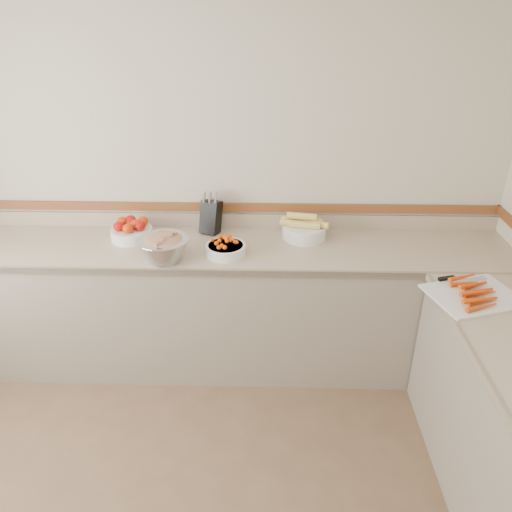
{
  "coord_description": "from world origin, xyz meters",
  "views": [
    {
      "loc": [
        0.42,
        -1.22,
        2.32
      ],
      "look_at": [
        0.35,
        1.35,
        1.0
      ],
      "focal_mm": 35.0,
      "sensor_mm": 36.0,
      "label": 1
    }
  ],
  "objects_px": {
    "knife_block": "(211,216)",
    "tomato_bowl": "(131,230)",
    "cutting_board": "(474,294)",
    "corn_bowl": "(304,229)",
    "rhubarb_bowl": "(164,247)",
    "cherry_tomato_bowl": "(226,248)"
  },
  "relations": [
    {
      "from": "cherry_tomato_bowl",
      "to": "corn_bowl",
      "type": "distance_m",
      "value": 0.57
    },
    {
      "from": "knife_block",
      "to": "cherry_tomato_bowl",
      "type": "bearing_deg",
      "value": -69.38
    },
    {
      "from": "tomato_bowl",
      "to": "rhubarb_bowl",
      "type": "xyz_separation_m",
      "value": [
        0.28,
        -0.31,
        0.03
      ]
    },
    {
      "from": "tomato_bowl",
      "to": "rhubarb_bowl",
      "type": "bearing_deg",
      "value": -48.06
    },
    {
      "from": "tomato_bowl",
      "to": "corn_bowl",
      "type": "relative_size",
      "value": 0.85
    },
    {
      "from": "corn_bowl",
      "to": "rhubarb_bowl",
      "type": "xyz_separation_m",
      "value": [
        -0.87,
        -0.36,
        0.03
      ]
    },
    {
      "from": "rhubarb_bowl",
      "to": "cutting_board",
      "type": "height_order",
      "value": "rhubarb_bowl"
    },
    {
      "from": "knife_block",
      "to": "cherry_tomato_bowl",
      "type": "height_order",
      "value": "knife_block"
    },
    {
      "from": "corn_bowl",
      "to": "cutting_board",
      "type": "relative_size",
      "value": 0.61
    },
    {
      "from": "knife_block",
      "to": "cutting_board",
      "type": "height_order",
      "value": "knife_block"
    },
    {
      "from": "tomato_bowl",
      "to": "cutting_board",
      "type": "height_order",
      "value": "tomato_bowl"
    },
    {
      "from": "corn_bowl",
      "to": "rhubarb_bowl",
      "type": "distance_m",
      "value": 0.94
    },
    {
      "from": "cherry_tomato_bowl",
      "to": "corn_bowl",
      "type": "xyz_separation_m",
      "value": [
        0.5,
        0.27,
        0.02
      ]
    },
    {
      "from": "cherry_tomato_bowl",
      "to": "rhubarb_bowl",
      "type": "bearing_deg",
      "value": -165.85
    },
    {
      "from": "tomato_bowl",
      "to": "corn_bowl",
      "type": "xyz_separation_m",
      "value": [
        1.15,
        0.05,
        0.0
      ]
    },
    {
      "from": "cherry_tomato_bowl",
      "to": "cutting_board",
      "type": "xyz_separation_m",
      "value": [
        1.37,
        -0.47,
        -0.03
      ]
    },
    {
      "from": "knife_block",
      "to": "tomato_bowl",
      "type": "xyz_separation_m",
      "value": [
        -0.52,
        -0.12,
        -0.06
      ]
    },
    {
      "from": "tomato_bowl",
      "to": "rhubarb_bowl",
      "type": "relative_size",
      "value": 0.88
    },
    {
      "from": "rhubarb_bowl",
      "to": "tomato_bowl",
      "type": "bearing_deg",
      "value": 131.94
    },
    {
      "from": "tomato_bowl",
      "to": "cherry_tomato_bowl",
      "type": "height_order",
      "value": "tomato_bowl"
    },
    {
      "from": "knife_block",
      "to": "cherry_tomato_bowl",
      "type": "distance_m",
      "value": 0.37
    },
    {
      "from": "knife_block",
      "to": "rhubarb_bowl",
      "type": "xyz_separation_m",
      "value": [
        -0.24,
        -0.43,
        -0.03
      ]
    }
  ]
}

